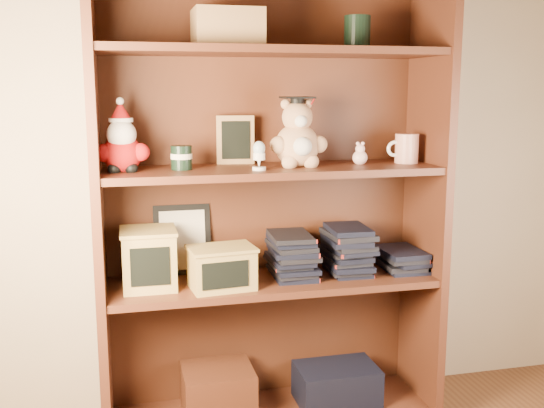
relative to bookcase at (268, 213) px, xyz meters
The scene contains 16 objects.
bookcase is the anchor object (origin of this frame).
shelf_lower 0.25m from the bookcase, 87.06° to the right, with size 1.14×0.33×0.02m.
shelf_upper 0.17m from the bookcase, 87.06° to the right, with size 1.14×0.33×0.02m.
santa_plush 0.56m from the bookcase, behind, with size 0.17×0.13×0.25m.
teachers_tin 0.38m from the bookcase, behind, with size 0.07×0.07×0.08m.
chalkboard_plaque 0.28m from the bookcase, 148.17° to the left, with size 0.13×0.08×0.17m.
egg_cup 0.26m from the bookcase, 115.24° to the right, with size 0.05×0.05×0.10m.
grad_teddy_bear 0.29m from the bookcase, 32.40° to the right, with size 0.20×0.17×0.25m.
pink_figurine 0.39m from the bookcase, ahead, with size 0.05×0.05×0.08m.
teacher_mug 0.55m from the bookcase, ahead, with size 0.12×0.08×0.11m.
certificate_frame 0.33m from the bookcase, 163.54° to the left, with size 0.20×0.05×0.25m.
treats_box 0.45m from the bookcase, behind, with size 0.19×0.19×0.20m.
pencils_box 0.27m from the bookcase, 148.07° to the right, with size 0.23×0.18×0.14m.
book_stack_left 0.17m from the bookcase, 34.12° to the right, with size 0.14×0.20×0.16m.
book_stack_mid 0.32m from the bookcase, 10.18° to the right, with size 0.14×0.20×0.18m.
book_stack_right 0.54m from the bookcase, ahead, with size 0.14×0.20×0.08m.
Camera 1 is at (-0.46, -0.81, 1.22)m, focal length 42.00 mm.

